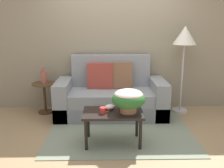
{
  "coord_description": "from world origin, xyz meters",
  "views": [
    {
      "loc": [
        -0.2,
        -3.6,
        1.7
      ],
      "look_at": [
        -0.12,
        0.17,
        0.73
      ],
      "focal_mm": 39.86,
      "sensor_mm": 36.0,
      "label": 1
    }
  ],
  "objects": [
    {
      "name": "floor_lamp",
      "position": [
        1.2,
        0.9,
        1.37
      ],
      "size": [
        0.42,
        0.42,
        1.61
      ],
      "color": "#B2B2B7",
      "rests_on": "ground"
    },
    {
      "name": "ground_plane",
      "position": [
        0.0,
        0.0,
        0.0
      ],
      "size": [
        14.0,
        14.0,
        0.0
      ],
      "primitive_type": "plane",
      "color": "#997A56"
    },
    {
      "name": "coffee_table",
      "position": [
        -0.12,
        -0.37,
        0.41
      ],
      "size": [
        0.83,
        0.5,
        0.47
      ],
      "color": "black",
      "rests_on": "ground"
    },
    {
      "name": "snack_bowl",
      "position": [
        -0.16,
        -0.26,
        0.51
      ],
      "size": [
        0.14,
        0.14,
        0.07
      ],
      "color": "silver",
      "rests_on": "coffee_table"
    },
    {
      "name": "table_vase",
      "position": [
        -1.36,
        0.87,
        0.7
      ],
      "size": [
        0.11,
        0.11,
        0.29
      ],
      "color": "#934C42",
      "rests_on": "side_table"
    },
    {
      "name": "couch",
      "position": [
        -0.13,
        0.77,
        0.34
      ],
      "size": [
        1.96,
        0.86,
        1.08
      ],
      "color": "slate",
      "rests_on": "ground"
    },
    {
      "name": "wall_back",
      "position": [
        0.0,
        1.24,
        1.45
      ],
      "size": [
        6.4,
        0.12,
        2.9
      ],
      "primitive_type": "cube",
      "color": "gray",
      "rests_on": "ground"
    },
    {
      "name": "coffee_mug",
      "position": [
        -0.25,
        -0.42,
        0.52
      ],
      "size": [
        0.13,
        0.09,
        0.09
      ],
      "color": "red",
      "rests_on": "coffee_table"
    },
    {
      "name": "side_table",
      "position": [
        -1.37,
        0.87,
        0.4
      ],
      "size": [
        0.43,
        0.43,
        0.58
      ],
      "color": "#4C331E",
      "rests_on": "ground"
    },
    {
      "name": "area_rug",
      "position": [
        0.0,
        0.11,
        0.01
      ],
      "size": [
        2.21,
        1.86,
        0.01
      ],
      "primitive_type": "cube",
      "color": "gray",
      "rests_on": "ground"
    },
    {
      "name": "potted_plant",
      "position": [
        0.09,
        -0.39,
        0.67
      ],
      "size": [
        0.46,
        0.46,
        0.32
      ],
      "color": "#A36B4C",
      "rests_on": "coffee_table"
    }
  ]
}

